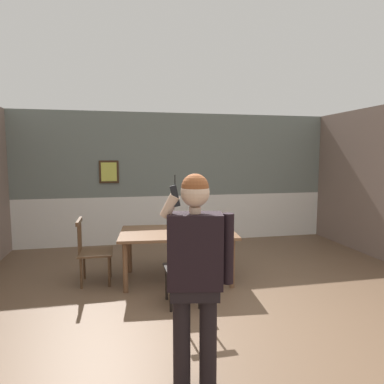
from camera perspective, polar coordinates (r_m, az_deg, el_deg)
ground_plane at (r=4.01m, az=6.94°, el=-21.30°), size 8.18×8.18×0.00m
room_back_partition at (r=7.20m, az=-2.49°, el=1.93°), size 6.70×0.17×2.72m
dining_table at (r=5.03m, az=-2.46°, el=-7.57°), size 1.76×1.15×0.73m
chair_near_window at (r=5.14m, az=-16.40°, el=-9.59°), size 0.47×0.47×0.94m
chair_by_doorway at (r=4.23m, az=-1.51°, el=-12.75°), size 0.44×0.44×0.94m
person_figure at (r=2.69m, az=0.66°, el=-12.35°), size 0.58×0.31×1.71m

